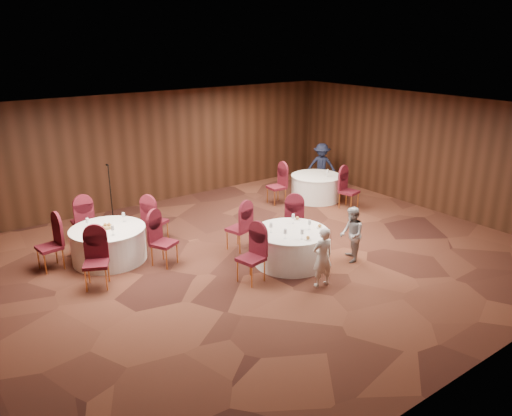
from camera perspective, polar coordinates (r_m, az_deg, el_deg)
ground at (r=11.07m, az=-0.22°, el=-5.86°), size 12.00×12.00×0.00m
room_shell at (r=10.39m, az=-0.24°, el=4.00°), size 12.00×12.00×12.00m
table_main at (r=10.79m, az=4.00°, el=-4.40°), size 1.62×1.62×0.74m
table_left at (r=11.36m, az=-16.47°, el=-3.95°), size 1.61×1.61×0.74m
table_right at (r=15.03m, az=6.86°, el=2.38°), size 1.49×1.49×0.74m
chairs_main at (r=11.08m, az=0.72°, el=-3.02°), size 2.79×2.10×1.00m
chairs_left at (r=11.33m, az=-16.31°, el=-3.31°), size 3.09×3.07×1.00m
chairs_right at (r=14.39m, az=6.45°, el=2.16°), size 1.97×2.16×1.00m
tabletop_main at (r=10.62m, az=4.97°, el=-2.10°), size 1.13×1.15×0.22m
tabletop_left at (r=11.20m, az=-16.63°, el=-1.84°), size 0.84×0.81×0.22m
tabletop_right at (r=14.80m, az=8.19°, el=4.16°), size 0.08×0.08×0.22m
mic_stand at (r=13.09m, az=-16.10°, el=-0.24°), size 0.24×0.24×1.69m
woman_a at (r=9.79m, az=7.60°, el=-5.59°), size 0.48×0.36×1.22m
woman_b at (r=10.97m, az=10.85°, el=-2.99°), size 0.72×0.75×1.22m
man_c at (r=16.14m, az=7.48°, el=4.81°), size 1.04×1.04×1.44m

